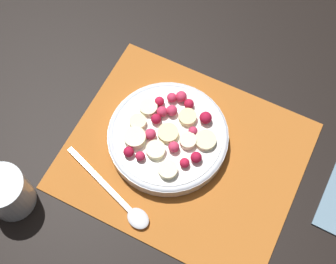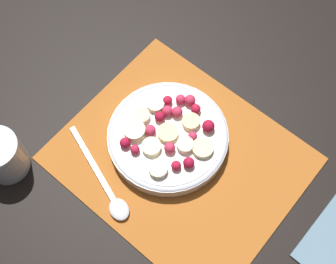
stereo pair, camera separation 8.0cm
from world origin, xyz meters
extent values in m
plane|color=black|center=(0.00, 0.00, 0.00)|extent=(3.00, 3.00, 0.00)
cube|color=#B26023|center=(0.00, 0.00, 0.00)|extent=(0.40, 0.34, 0.01)
cylinder|color=silver|center=(0.04, -0.01, 0.02)|extent=(0.21, 0.21, 0.03)
torus|color=silver|center=(0.04, -0.01, 0.03)|extent=(0.21, 0.21, 0.01)
cylinder|color=white|center=(0.04, -0.01, 0.03)|extent=(0.19, 0.19, 0.00)
cylinder|color=beige|center=(0.04, -0.01, 0.04)|extent=(0.05, 0.05, 0.01)
cylinder|color=#F4EAB7|center=(0.04, 0.03, 0.04)|extent=(0.04, 0.04, 0.01)
cylinder|color=#F4EAB7|center=(0.09, -0.04, 0.04)|extent=(0.04, 0.04, 0.01)
cylinder|color=#F4EAB7|center=(0.01, 0.05, 0.04)|extent=(0.04, 0.04, 0.01)
cylinder|color=beige|center=(0.02, -0.05, 0.04)|extent=(0.04, 0.04, 0.01)
cylinder|color=beige|center=(-0.03, -0.03, 0.04)|extent=(0.04, 0.04, 0.01)
cylinder|color=#F4EAB7|center=(0.00, -0.01, 0.04)|extent=(0.04, 0.04, 0.01)
cylinder|color=#F4EAB7|center=(0.08, 0.02, 0.04)|extent=(0.04, 0.04, 0.01)
cylinder|color=beige|center=(0.09, -0.01, 0.04)|extent=(0.04, 0.04, 0.01)
sphere|color=#B21433|center=(-0.03, 0.01, 0.04)|extent=(0.02, 0.02, 0.02)
sphere|color=#DB3356|center=(0.06, -0.04, 0.04)|extent=(0.02, 0.02, 0.02)
sphere|color=#DB3356|center=(0.06, 0.01, 0.04)|extent=(0.02, 0.02, 0.02)
sphere|color=red|center=(-0.01, 0.03, 0.04)|extent=(0.02, 0.02, 0.02)
sphere|color=#D12347|center=(0.06, 0.05, 0.04)|extent=(0.02, 0.02, 0.02)
sphere|color=red|center=(0.03, -0.08, 0.04)|extent=(0.02, 0.02, 0.02)
sphere|color=#DB3356|center=(0.05, -0.05, 0.04)|extent=(0.02, 0.02, 0.02)
sphere|color=#B21433|center=(0.08, 0.05, 0.04)|extent=(0.02, 0.02, 0.02)
sphere|color=#B21433|center=(-0.01, -0.06, 0.04)|extent=(0.02, 0.02, 0.02)
sphere|color=#DB3356|center=(0.06, -0.07, 0.04)|extent=(0.02, 0.02, 0.02)
sphere|color=#DB3356|center=(0.05, -0.08, 0.04)|extent=(0.02, 0.02, 0.02)
sphere|color=#DB3356|center=(0.02, 0.01, 0.04)|extent=(0.02, 0.02, 0.02)
sphere|color=#B21433|center=(0.07, -0.02, 0.04)|extent=(0.02, 0.02, 0.02)
sphere|color=red|center=(0.08, -0.06, 0.04)|extent=(0.02, 0.02, 0.02)
sphere|color=#DB3356|center=(0.00, -0.03, 0.04)|extent=(0.02, 0.02, 0.02)
cube|color=silver|center=(0.11, 0.11, 0.01)|extent=(0.15, 0.06, 0.00)
ellipsoid|color=silver|center=(0.02, 0.14, 0.01)|extent=(0.05, 0.04, 0.01)
cylinder|color=white|center=(0.22, 0.20, 0.04)|extent=(0.08, 0.08, 0.08)
camera|label=1|loc=(-0.11, 0.29, 0.77)|focal=50.00mm
camera|label=2|loc=(-0.18, 0.25, 0.77)|focal=50.00mm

